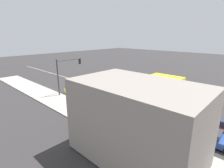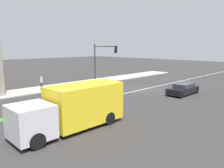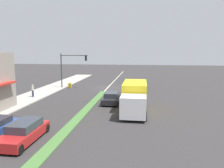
{
  "view_description": "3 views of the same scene",
  "coord_description": "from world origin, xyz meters",
  "px_view_note": "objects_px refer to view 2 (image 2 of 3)",
  "views": [
    {
      "loc": [
        20.81,
        25.31,
        9.18
      ],
      "look_at": [
        1.16,
        6.87,
        1.62
      ],
      "focal_mm": 28.0,
      "sensor_mm": 36.0,
      "label": 1
    },
    {
      "loc": [
        -16.54,
        22.02,
        5.37
      ],
      "look_at": [
        -0.99,
        6.54,
        1.61
      ],
      "focal_mm": 35.0,
      "sensor_mm": 36.0,
      "label": 2
    },
    {
      "loc": [
        -5.75,
        36.03,
        6.13
      ],
      "look_at": [
        -1.81,
        7.94,
        1.83
      ],
      "focal_mm": 35.0,
      "sensor_mm": 36.0,
      "label": 3
    }
  ],
  "objects_px": {
    "warning_aframe_sign": "(102,82)",
    "suv_black": "(183,89)",
    "delivery_truck": "(74,107)",
    "pedestrian": "(41,82)",
    "sedan_dark": "(84,104)",
    "traffic_signal_main": "(102,57)"
  },
  "relations": [
    {
      "from": "pedestrian",
      "to": "suv_black",
      "type": "distance_m",
      "value": 17.04
    },
    {
      "from": "suv_black",
      "to": "delivery_truck",
      "type": "bearing_deg",
      "value": 90.0
    },
    {
      "from": "pedestrian",
      "to": "sedan_dark",
      "type": "bearing_deg",
      "value": 171.09
    },
    {
      "from": "delivery_truck",
      "to": "suv_black",
      "type": "relative_size",
      "value": 1.69
    },
    {
      "from": "traffic_signal_main",
      "to": "warning_aframe_sign",
      "type": "height_order",
      "value": "traffic_signal_main"
    },
    {
      "from": "delivery_truck",
      "to": "suv_black",
      "type": "distance_m",
      "value": 14.95
    },
    {
      "from": "pedestrian",
      "to": "warning_aframe_sign",
      "type": "distance_m",
      "value": 8.35
    },
    {
      "from": "suv_black",
      "to": "sedan_dark",
      "type": "height_order",
      "value": "sedan_dark"
    },
    {
      "from": "warning_aframe_sign",
      "to": "suv_black",
      "type": "xyz_separation_m",
      "value": [
        -11.2,
        -2.32,
        0.19
      ]
    },
    {
      "from": "delivery_truck",
      "to": "pedestrian",
      "type": "bearing_deg",
      "value": -18.82
    },
    {
      "from": "suv_black",
      "to": "pedestrian",
      "type": "bearing_deg",
      "value": 37.18
    },
    {
      "from": "delivery_truck",
      "to": "sedan_dark",
      "type": "relative_size",
      "value": 1.94
    },
    {
      "from": "warning_aframe_sign",
      "to": "sedan_dark",
      "type": "height_order",
      "value": "sedan_dark"
    },
    {
      "from": "traffic_signal_main",
      "to": "sedan_dark",
      "type": "distance_m",
      "value": 13.1
    },
    {
      "from": "pedestrian",
      "to": "warning_aframe_sign",
      "type": "height_order",
      "value": "pedestrian"
    },
    {
      "from": "traffic_signal_main",
      "to": "delivery_truck",
      "type": "distance_m",
      "value": 16.92
    },
    {
      "from": "traffic_signal_main",
      "to": "delivery_truck",
      "type": "bearing_deg",
      "value": 131.65
    },
    {
      "from": "traffic_signal_main",
      "to": "warning_aframe_sign",
      "type": "bearing_deg",
      "value": -53.28
    },
    {
      "from": "suv_black",
      "to": "sedan_dark",
      "type": "relative_size",
      "value": 1.15
    },
    {
      "from": "warning_aframe_sign",
      "to": "sedan_dark",
      "type": "distance_m",
      "value": 12.81
    },
    {
      "from": "traffic_signal_main",
      "to": "pedestrian",
      "type": "height_order",
      "value": "traffic_signal_main"
    },
    {
      "from": "pedestrian",
      "to": "suv_black",
      "type": "xyz_separation_m",
      "value": [
        -13.58,
        -10.3,
        -0.38
      ]
    }
  ]
}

